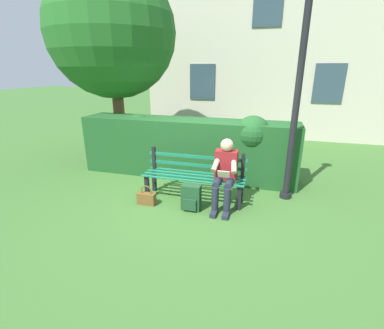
{
  "coord_description": "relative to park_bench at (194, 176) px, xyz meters",
  "views": [
    {
      "loc": [
        -1.25,
        4.48,
        2.3
      ],
      "look_at": [
        0.0,
        0.1,
        0.72
      ],
      "focal_mm": 25.75,
      "sensor_mm": 36.0,
      "label": 1
    }
  ],
  "objects": [
    {
      "name": "tree",
      "position": [
        2.79,
        -2.11,
        2.62
      ],
      "size": [
        3.28,
        3.12,
        4.69
      ],
      "color": "brown",
      "rests_on": "ground"
    },
    {
      "name": "ground",
      "position": [
        0.0,
        0.06,
        -0.45
      ],
      "size": [
        60.0,
        60.0,
        0.0
      ],
      "primitive_type": "plane",
      "color": "#3D6B2D"
    },
    {
      "name": "park_bench",
      "position": [
        0.0,
        0.0,
        0.0
      ],
      "size": [
        1.87,
        0.5,
        0.9
      ],
      "color": "black",
      "rests_on": "ground"
    },
    {
      "name": "handbag",
      "position": [
        0.75,
        0.48,
        -0.33
      ],
      "size": [
        0.32,
        0.13,
        0.36
      ],
      "color": "brown",
      "rests_on": "ground"
    },
    {
      "name": "hedge_backdrop",
      "position": [
        0.45,
        -1.12,
        0.24
      ],
      "size": [
        4.74,
        0.86,
        1.44
      ],
      "color": "#1E5123",
      "rests_on": "ground"
    },
    {
      "name": "building_facade",
      "position": [
        -0.87,
        -6.84,
        2.91
      ],
      "size": [
        8.19,
        3.1,
        6.71
      ],
      "color": "beige",
      "rests_on": "ground"
    },
    {
      "name": "lamp_post",
      "position": [
        -1.65,
        -0.49,
        1.55
      ],
      "size": [
        0.24,
        0.24,
        3.64
      ],
      "color": "black",
      "rests_on": "ground"
    },
    {
      "name": "person_seated",
      "position": [
        -0.59,
        0.17,
        0.2
      ],
      "size": [
        0.44,
        0.73,
        1.2
      ],
      "color": "maroon",
      "rests_on": "ground"
    },
    {
      "name": "backpack",
      "position": [
        -0.07,
        0.46,
        -0.22
      ],
      "size": [
        0.33,
        0.24,
        0.45
      ],
      "color": "#1E4728",
      "rests_on": "ground"
    }
  ]
}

